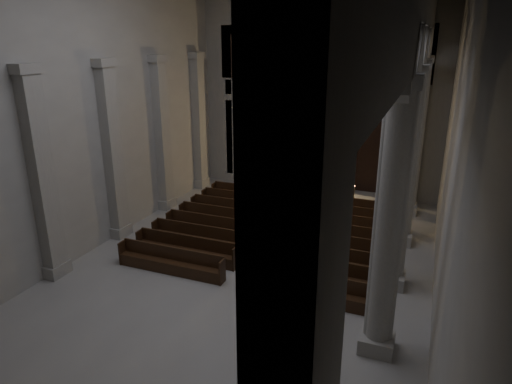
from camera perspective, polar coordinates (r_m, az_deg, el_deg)
room at (r=15.81m, az=-2.24°, el=14.24°), size 24.00×24.10×12.00m
sanctuary_wall at (r=26.82m, az=8.01°, el=13.88°), size 14.00×0.77×12.00m
right_arcade at (r=15.82m, az=19.04°, el=14.08°), size 1.00×24.00×12.00m
left_pilasters at (r=22.74m, az=-14.32°, el=5.68°), size 0.60×13.00×8.03m
sanctuary_step at (r=27.28m, az=6.92°, el=-0.07°), size 8.50×2.60×0.15m
altar at (r=27.47m, az=5.12°, el=1.51°), size 2.17×0.87×1.10m
altar_rail at (r=26.26m, az=6.46°, el=0.54°), size 5.08×0.09×1.00m
candle_stand_left at (r=26.95m, az=1.49°, el=0.59°), size 0.26×0.26×1.53m
candle_stand_right at (r=25.51m, az=12.09°, el=-1.11°), size 0.21×0.21×1.23m
pews at (r=20.85m, az=1.89°, el=-5.31°), size 9.98×8.85×1.02m
worshipper at (r=23.68m, az=5.64°, el=-1.78°), size 0.46×0.37×1.11m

